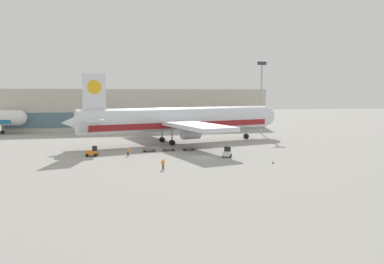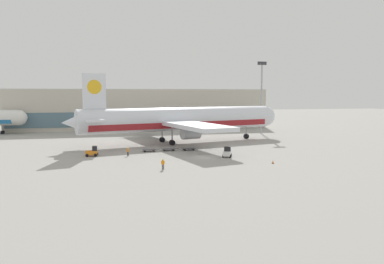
% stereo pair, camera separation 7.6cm
% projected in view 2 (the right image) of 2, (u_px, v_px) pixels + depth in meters
% --- Properties ---
extents(ground_plane, '(400.00, 400.00, 0.00)m').
position_uv_depth(ground_plane, '(203.00, 157.00, 73.34)').
color(ground_plane, '#9E9B93').
extents(terminal_building, '(90.00, 18.20, 14.00)m').
position_uv_depth(terminal_building, '(141.00, 109.00, 136.53)').
color(terminal_building, '#BCB7A8').
rests_on(terminal_building, ground_plane).
extents(light_mast, '(2.80, 0.50, 22.29)m').
position_uv_depth(light_mast, '(262.00, 92.00, 116.33)').
color(light_mast, '#9EA0A5').
rests_on(light_mast, ground_plane).
extents(airplane_main, '(57.17, 48.55, 17.00)m').
position_uv_depth(airplane_main, '(179.00, 120.00, 94.27)').
color(airplane_main, silver).
rests_on(airplane_main, ground_plane).
extents(baggage_tug_foreground, '(2.52, 1.75, 2.00)m').
position_uv_depth(baggage_tug_foreground, '(92.00, 152.00, 74.77)').
color(baggage_tug_foreground, orange).
rests_on(baggage_tug_foreground, ground_plane).
extents(baggage_tug_mid, '(2.44, 2.81, 2.00)m').
position_uv_depth(baggage_tug_mid, '(227.00, 153.00, 73.82)').
color(baggage_tug_mid, silver).
rests_on(baggage_tug_mid, ground_plane).
extents(baggage_dolly_lead, '(3.72, 1.56, 0.48)m').
position_uv_depth(baggage_dolly_lead, '(149.00, 150.00, 80.66)').
color(baggage_dolly_lead, '#56565B').
rests_on(baggage_dolly_lead, ground_plane).
extents(baggage_dolly_second, '(3.72, 1.56, 0.48)m').
position_uv_depth(baggage_dolly_second, '(169.00, 149.00, 81.86)').
color(baggage_dolly_second, '#56565B').
rests_on(baggage_dolly_second, ground_plane).
extents(baggage_dolly_third, '(3.72, 1.56, 0.48)m').
position_uv_depth(baggage_dolly_third, '(189.00, 149.00, 82.44)').
color(baggage_dolly_third, '#56565B').
rests_on(baggage_dolly_third, ground_plane).
extents(ground_crew_near, '(0.38, 0.50, 1.76)m').
position_uv_depth(ground_crew_near, '(128.00, 151.00, 74.98)').
color(ground_crew_near, black).
rests_on(ground_crew_near, ground_plane).
extents(ground_crew_far, '(0.57, 0.24, 1.75)m').
position_uv_depth(ground_crew_far, '(163.00, 163.00, 61.66)').
color(ground_crew_far, black).
rests_on(ground_crew_far, ground_plane).
extents(traffic_cone_near, '(0.40, 0.40, 0.68)m').
position_uv_depth(traffic_cone_near, '(273.00, 162.00, 67.00)').
color(traffic_cone_near, black).
rests_on(traffic_cone_near, ground_plane).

